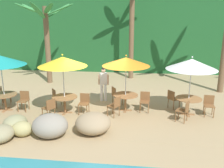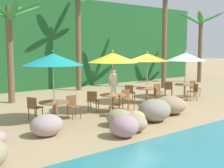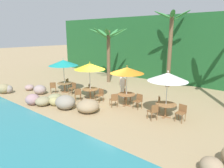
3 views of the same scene
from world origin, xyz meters
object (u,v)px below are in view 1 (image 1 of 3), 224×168
at_px(chair_orange_seaward, 145,100).
at_px(chair_white_inland, 173,98).
at_px(dining_table_orange, 125,97).
at_px(chair_yellow_inland, 56,97).
at_px(chair_teal_inland, 4,94).
at_px(waiter_in_white, 103,82).
at_px(chair_yellow_seaward, 84,102).
at_px(palm_tree_nearest, 46,27).
at_px(umbrella_teal, 0,60).
at_px(dining_table_white, 188,101).
at_px(chair_teal_seaward, 24,99).
at_px(chair_yellow_left, 50,107).
at_px(chair_orange_left, 115,105).
at_px(chair_white_seaward, 209,104).
at_px(dining_table_yellow, 65,99).
at_px(dining_table_teal, 5,97).
at_px(chair_white_left, 184,110).
at_px(umbrella_white, 192,64).
at_px(umbrella_yellow, 63,62).
at_px(umbrella_orange, 126,62).
at_px(palm_tree_second, 132,18).
at_px(chair_orange_inland, 116,94).

distance_m(chair_orange_seaward, chair_white_inland, 1.33).
xyz_separation_m(dining_table_orange, chair_white_inland, (2.11, 0.46, -0.10)).
height_order(chair_yellow_inland, chair_white_inland, same).
bearing_deg(chair_yellow_inland, chair_teal_inland, 178.03).
xyz_separation_m(chair_yellow_inland, waiter_in_white, (2.03, 1.10, 0.47)).
distance_m(chair_yellow_seaward, palm_tree_nearest, 6.48).
bearing_deg(umbrella_teal, dining_table_white, 3.03).
height_order(umbrella_teal, chair_teal_seaward, umbrella_teal).
bearing_deg(chair_yellow_left, chair_orange_left, 12.13).
bearing_deg(chair_white_seaward, dining_table_yellow, -176.04).
relative_size(dining_table_teal, chair_white_left, 1.26).
xyz_separation_m(dining_table_orange, umbrella_white, (2.70, -0.17, 1.59)).
bearing_deg(chair_yellow_seaward, chair_white_inland, 14.27).
height_order(chair_yellow_left, dining_table_orange, chair_yellow_left).
bearing_deg(dining_table_orange, chair_white_inland, 12.19).
bearing_deg(dining_table_orange, umbrella_white, -3.56).
distance_m(umbrella_yellow, chair_white_left, 5.32).
height_order(palm_tree_nearest, waiter_in_white, palm_tree_nearest).
relative_size(umbrella_orange, umbrella_white, 0.99).
relative_size(umbrella_white, waiter_in_white, 1.49).
bearing_deg(palm_tree_nearest, dining_table_teal, -93.49).
bearing_deg(chair_teal_inland, dining_table_teal, -58.29).
bearing_deg(chair_orange_seaward, umbrella_white, -6.11).
relative_size(chair_teal_seaward, palm_tree_second, 0.14).
distance_m(chair_teal_inland, chair_yellow_inland, 2.62).
distance_m(chair_teal_seaward, umbrella_orange, 4.85).
xyz_separation_m(dining_table_teal, chair_white_inland, (7.47, 1.05, -0.10)).
bearing_deg(chair_teal_inland, chair_white_left, -7.65).
height_order(umbrella_yellow, chair_orange_seaward, umbrella_yellow).
relative_size(chair_orange_inland, waiter_in_white, 0.51).
bearing_deg(chair_orange_inland, palm_tree_nearest, 142.39).
distance_m(chair_teal_seaward, dining_table_yellow, 1.91).
height_order(chair_yellow_left, chair_orange_left, same).
xyz_separation_m(chair_teal_inland, chair_white_seaward, (9.36, -0.28, 0.00)).
bearing_deg(chair_yellow_inland, chair_yellow_seaward, -21.60).
bearing_deg(chair_teal_inland, palm_tree_second, 45.35).
bearing_deg(chair_orange_left, chair_yellow_inland, 163.98).
height_order(umbrella_teal, umbrella_orange, umbrella_teal).
relative_size(umbrella_teal, chair_orange_inland, 2.99).
bearing_deg(chair_white_left, chair_orange_seaward, 147.13).
bearing_deg(chair_white_left, chair_yellow_seaward, 173.91).
distance_m(chair_yellow_left, chair_white_left, 5.43).
distance_m(chair_orange_seaward, waiter_in_white, 2.35).
height_order(umbrella_white, dining_table_white, umbrella_white).
height_order(umbrella_yellow, chair_yellow_left, umbrella_yellow).
height_order(chair_yellow_left, chair_white_seaward, same).
relative_size(chair_teal_seaward, chair_orange_left, 1.00).
bearing_deg(chair_white_seaward, chair_orange_seaward, 176.15).
bearing_deg(umbrella_teal, chair_yellow_seaward, 1.06).
relative_size(chair_teal_inland, dining_table_orange, 0.79).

